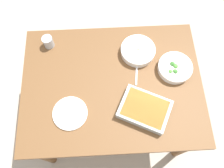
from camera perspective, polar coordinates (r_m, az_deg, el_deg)
ground_plane at (r=2.27m, az=0.00°, el=-7.18°), size 6.00×6.00×0.00m
dining_table at (r=1.65m, az=0.00°, el=-1.20°), size 1.20×0.90×0.74m
stew_bowl at (r=1.65m, az=6.27°, el=7.99°), size 0.24×0.24×0.06m
broccoli_bowl at (r=1.64m, az=14.95°, el=3.82°), size 0.23×0.23×0.06m
baking_dish at (r=1.48m, az=7.88°, el=-6.04°), size 0.37×0.33×0.06m
drink_cup at (r=1.73m, az=-15.13°, el=9.73°), size 0.07×0.07×0.08m
side_plate at (r=1.52m, az=-10.08°, el=-6.97°), size 0.22×0.22×0.01m
spoon_by_stew at (r=1.61m, az=5.99°, el=3.45°), size 0.04×0.18×0.01m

